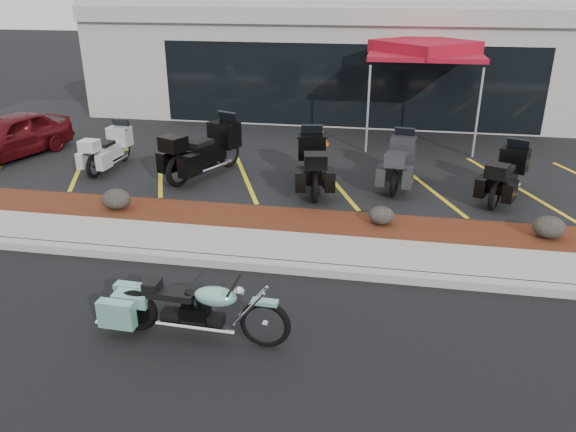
% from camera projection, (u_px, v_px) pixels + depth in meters
% --- Properties ---
extents(ground, '(90.00, 90.00, 0.00)m').
position_uv_depth(ground, '(290.00, 299.00, 8.82)').
color(ground, black).
rests_on(ground, ground).
extents(curb, '(24.00, 0.25, 0.15)m').
position_uv_depth(curb, '(299.00, 268.00, 9.61)').
color(curb, gray).
rests_on(curb, ground).
extents(sidewalk, '(24.00, 1.20, 0.15)m').
position_uv_depth(sidewalk, '(305.00, 250.00, 10.24)').
color(sidewalk, gray).
rests_on(sidewalk, ground).
extents(mulch_bed, '(24.00, 1.20, 0.16)m').
position_uv_depth(mulch_bed, '(314.00, 224.00, 11.33)').
color(mulch_bed, '#3B120D').
rests_on(mulch_bed, ground).
extents(upper_lot, '(26.00, 9.60, 0.15)m').
position_uv_depth(upper_lot, '(339.00, 150.00, 16.22)').
color(upper_lot, black).
rests_on(upper_lot, ground).
extents(dealership_building, '(18.00, 8.16, 4.00)m').
position_uv_depth(dealership_building, '(356.00, 55.00, 21.15)').
color(dealership_building, gray).
rests_on(dealership_building, ground).
extents(boulder_left, '(0.61, 0.51, 0.43)m').
position_uv_depth(boulder_left, '(116.00, 199.00, 11.79)').
color(boulder_left, black).
rests_on(boulder_left, mulch_bed).
extents(boulder_mid, '(0.51, 0.42, 0.36)m').
position_uv_depth(boulder_mid, '(381.00, 215.00, 11.07)').
color(boulder_mid, black).
rests_on(boulder_mid, mulch_bed).
extents(boulder_right, '(0.59, 0.49, 0.42)m').
position_uv_depth(boulder_right, '(549.00, 227.00, 10.47)').
color(boulder_right, black).
rests_on(boulder_right, mulch_bed).
extents(hero_cruiser, '(2.70, 0.78, 0.94)m').
position_uv_depth(hero_cruiser, '(265.00, 317.00, 7.51)').
color(hero_cruiser, '#6AA599').
rests_on(hero_cruiser, ground).
extents(touring_white, '(0.89, 2.01, 1.14)m').
position_uv_depth(touring_white, '(122.00, 140.00, 14.79)').
color(touring_white, beige).
rests_on(touring_white, upper_lot).
extents(touring_black_front, '(1.91, 2.67, 1.45)m').
position_uv_depth(touring_black_front, '(228.00, 140.00, 14.25)').
color(touring_black_front, black).
rests_on(touring_black_front, upper_lot).
extents(touring_black_mid, '(1.28, 2.40, 1.33)m').
position_uv_depth(touring_black_mid, '(311.00, 151.00, 13.51)').
color(touring_black_mid, black).
rests_on(touring_black_mid, upper_lot).
extents(touring_grey, '(1.06, 2.19, 1.22)m').
position_uv_depth(touring_grey, '(403.00, 152.00, 13.64)').
color(touring_grey, '#303035').
rests_on(touring_grey, upper_lot).
extents(touring_black_rear, '(1.57, 2.22, 1.21)m').
position_uv_depth(touring_black_rear, '(515.00, 164.00, 12.75)').
color(touring_black_rear, black).
rests_on(touring_black_rear, upper_lot).
extents(parked_car, '(2.36, 3.74, 1.19)m').
position_uv_depth(parked_car, '(9.00, 136.00, 15.09)').
color(parked_car, '#4D0B0F').
rests_on(parked_car, upper_lot).
extents(traffic_cone, '(0.43, 0.43, 0.42)m').
position_uv_depth(traffic_cone, '(323.00, 138.00, 16.40)').
color(traffic_cone, '#FF4708').
rests_on(traffic_cone, upper_lot).
extents(popup_canopy, '(3.23, 3.23, 2.90)m').
position_uv_depth(popup_canopy, '(425.00, 50.00, 15.88)').
color(popup_canopy, silver).
rests_on(popup_canopy, upper_lot).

